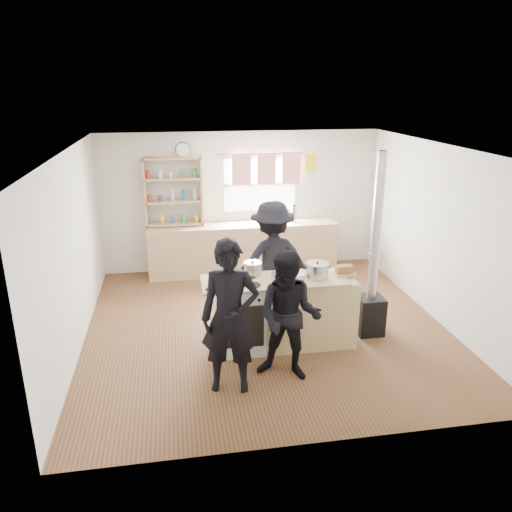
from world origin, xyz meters
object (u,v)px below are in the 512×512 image
Objects in this scene: skillet_greens at (228,282)px; roast_tray at (288,276)px; stockpot_counter at (317,270)px; bread_board at (344,271)px; flue_heater at (372,290)px; person_near_left at (230,317)px; person_near_right at (289,317)px; cooking_island at (285,312)px; stockpot_stove at (253,268)px; person_far at (272,260)px; thermos at (294,214)px.

roast_tray is at bearing 5.15° from skillet_greens.
stockpot_counter is 0.39m from bread_board.
flue_heater is at bearing 11.33° from bread_board.
person_near_left reaches higher than person_near_right.
bread_board is at bearing 2.02° from cooking_island.
stockpot_counter reaches higher than skillet_greens.
skillet_greens is (-0.74, -0.07, 0.49)m from cooking_island.
flue_heater reaches higher than skillet_greens.
roast_tray is (0.77, 0.07, 0.01)m from skillet_greens.
flue_heater reaches higher than person_near_right.
person_near_right is at bearing -75.05° from stockpot_stove.
person_near_right is at bearing 19.82° from person_near_left.
flue_heater is 1.62m from person_near_right.
person_far is (0.75, 0.95, -0.09)m from skillet_greens.
thermos is 0.20× the size of person_near_right.
roast_tray is (0.03, -0.00, 0.50)m from cooking_island.
cooking_island is 1.14× the size of person_far.
person_near_left reaches higher than stockpot_counter.
stockpot_counter is at bearing 106.03° from person_far.
thermos reaches higher than stockpot_counter.
stockpot_counter is at bearing -171.82° from bread_board.
thermos is 2.82m from stockpot_counter.
skillet_greens is (-1.53, -2.84, -0.09)m from thermos.
stockpot_counter is at bearing 2.26° from skillet_greens.
stockpot_counter is at bearing 77.89° from person_near_right.
person_near_left is 0.70m from person_near_right.
bread_board is at bearing -168.67° from flue_heater.
stockpot_counter is 1.03× the size of bread_board.
thermos is 0.15× the size of cooking_island.
stockpot_counter is 0.91m from flue_heater.
roast_tray is at bearing -174.36° from flue_heater.
thermos is at bearing 65.40° from stockpot_stove.
person_near_right reaches higher than cooking_island.
flue_heater is at bearing 5.45° from skillet_greens.
roast_tray is 0.76m from bread_board.
roast_tray is 1.24m from flue_heater.
bread_board is at bearing -89.91° from thermos.
stockpot_stove is 0.83m from stockpot_counter.
flue_heater reaches higher than person_near_left.
stockpot_stove is at bearing -114.60° from thermos.
person_near_left is (-1.60, -0.91, -0.10)m from bread_board.
person_far reaches higher than skillet_greens.
skillet_greens is 1.72× the size of stockpot_stove.
thermos is at bearing 90.09° from bread_board.
stockpot_stove is 1.66m from flue_heater.
person_near_left is at bearing -145.00° from stockpot_counter.
flue_heater is (1.97, 0.19, -0.31)m from skillet_greens.
person_near_left is (-0.84, -0.88, -0.09)m from roast_tray.
stockpot_counter reaches higher than bread_board.
bread_board is at bearing 3.74° from skillet_greens.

